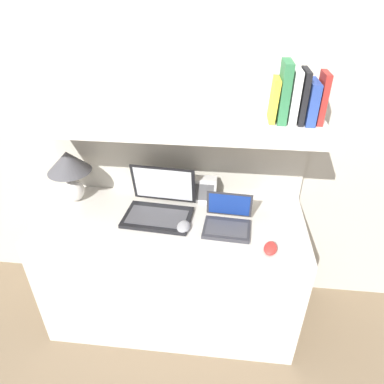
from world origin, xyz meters
name	(u,v)px	position (x,y,z in m)	size (l,w,h in m)	color
ground_plane	(167,352)	(0.00, 0.00, 0.00)	(12.00, 12.00, 0.00)	#7A664C
wall_back	(178,120)	(0.00, 0.63, 1.20)	(6.00, 0.05, 2.40)	beige
desk	(172,271)	(0.00, 0.28, 0.38)	(1.44, 0.57, 0.77)	silver
back_riser	(179,206)	(0.00, 0.59, 0.65)	(1.44, 0.04, 1.30)	beige
shelf	(168,119)	(0.00, 0.35, 1.31)	(1.44, 0.51, 0.03)	silver
table_lamp	(69,167)	(-0.58, 0.41, 0.99)	(0.24, 0.24, 0.31)	white
laptop_large	(160,206)	(-0.06, 0.33, 0.82)	(0.38, 0.31, 0.25)	black
laptop_small	(227,221)	(0.31, 0.25, 0.81)	(0.25, 0.22, 0.17)	#333338
computer_mouse	(183,227)	(0.08, 0.21, 0.79)	(0.08, 0.11, 0.04)	#99999E
second_mouse	(270,248)	(0.52, 0.09, 0.79)	(0.08, 0.11, 0.04)	red
router_box	(205,189)	(0.17, 0.49, 0.85)	(0.13, 0.07, 0.15)	white
book_red	(322,98)	(0.68, 0.35, 1.43)	(0.03, 0.12, 0.22)	#A82823
book_blue	(311,102)	(0.64, 0.35, 1.42)	(0.04, 0.16, 0.18)	#284293
book_black	(303,96)	(0.60, 0.35, 1.44)	(0.02, 0.14, 0.23)	black
book_white	(294,96)	(0.56, 0.35, 1.44)	(0.03, 0.13, 0.23)	silver
book_green	(284,92)	(0.51, 0.35, 1.46)	(0.04, 0.14, 0.26)	#2D7042
book_yellow	(274,100)	(0.48, 0.35, 1.42)	(0.03, 0.13, 0.19)	gold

